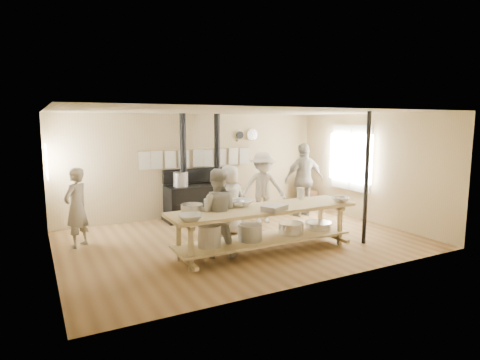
% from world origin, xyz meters
% --- Properties ---
extents(ground, '(7.00, 7.00, 0.00)m').
position_xyz_m(ground, '(0.00, 0.00, 0.00)').
color(ground, brown).
rests_on(ground, ground).
extents(room_shell, '(7.00, 7.00, 7.00)m').
position_xyz_m(room_shell, '(0.00, 0.00, 1.62)').
color(room_shell, tan).
rests_on(room_shell, ground).
extents(window_right, '(0.09, 1.50, 1.65)m').
position_xyz_m(window_right, '(3.47, 0.60, 1.50)').
color(window_right, beige).
rests_on(window_right, ground).
extents(left_opening, '(0.00, 0.90, 0.90)m').
position_xyz_m(left_opening, '(-3.45, 2.00, 1.60)').
color(left_opening, white).
rests_on(left_opening, ground).
extents(stove, '(1.90, 0.75, 2.60)m').
position_xyz_m(stove, '(-0.01, 2.12, 0.52)').
color(stove, black).
rests_on(stove, ground).
extents(towel_rail, '(3.00, 0.04, 0.47)m').
position_xyz_m(towel_rail, '(-0.00, 2.40, 1.55)').
color(towel_rail, tan).
rests_on(towel_rail, ground).
extents(back_wall_shelf, '(0.63, 0.14, 0.32)m').
position_xyz_m(back_wall_shelf, '(1.46, 2.43, 2.00)').
color(back_wall_shelf, tan).
rests_on(back_wall_shelf, ground).
extents(prep_table, '(3.60, 0.90, 0.85)m').
position_xyz_m(prep_table, '(-0.01, -0.90, 0.52)').
color(prep_table, tan).
rests_on(prep_table, ground).
extents(support_post, '(0.08, 0.08, 2.60)m').
position_xyz_m(support_post, '(2.05, -1.35, 1.30)').
color(support_post, black).
rests_on(support_post, ground).
extents(cook_far_left, '(0.66, 0.66, 1.54)m').
position_xyz_m(cook_far_left, '(-3.02, 1.06, 0.77)').
color(cook_far_left, '#A69F93').
rests_on(cook_far_left, ground).
extents(cook_left, '(0.96, 0.89, 1.59)m').
position_xyz_m(cook_left, '(-0.85, -0.67, 0.79)').
color(cook_left, '#A69F93').
rests_on(cook_left, ground).
extents(cook_center, '(0.74, 0.49, 1.50)m').
position_xyz_m(cook_center, '(-0.01, 0.51, 0.75)').
color(cook_center, '#A69F93').
rests_on(cook_center, ground).
extents(cook_right, '(1.13, 0.55, 1.88)m').
position_xyz_m(cook_right, '(2.43, 1.17, 0.94)').
color(cook_right, '#A69F93').
rests_on(cook_right, ground).
extents(cook_by_window, '(1.25, 0.98, 1.69)m').
position_xyz_m(cook_by_window, '(1.14, 1.05, 0.85)').
color(cook_by_window, '#A69F93').
rests_on(cook_by_window, ground).
extents(chair, '(0.48, 0.48, 0.93)m').
position_xyz_m(chair, '(3.15, 1.97, 0.27)').
color(chair, '#513320').
rests_on(chair, ground).
extents(bowl_white_a, '(0.48, 0.48, 0.10)m').
position_xyz_m(bowl_white_a, '(-1.55, -1.20, 0.90)').
color(bowl_white_a, white).
rests_on(bowl_white_a, prep_table).
extents(bowl_steel_a, '(0.47, 0.47, 0.11)m').
position_xyz_m(bowl_steel_a, '(-0.43, -0.62, 0.90)').
color(bowl_steel_a, silver).
rests_on(bowl_steel_a, prep_table).
extents(bowl_white_b, '(0.64, 0.64, 0.11)m').
position_xyz_m(bowl_white_b, '(-0.31, -0.57, 0.91)').
color(bowl_white_b, white).
rests_on(bowl_white_b, prep_table).
extents(bowl_steel_b, '(0.35, 0.35, 0.11)m').
position_xyz_m(bowl_steel_b, '(1.55, -1.19, 0.90)').
color(bowl_steel_b, silver).
rests_on(bowl_steel_b, prep_table).
extents(roasting_pan, '(0.53, 0.45, 0.10)m').
position_xyz_m(roasting_pan, '(0.01, -1.23, 0.90)').
color(roasting_pan, '#B2B2B7').
rests_on(roasting_pan, prep_table).
extents(mixing_bowl_large, '(0.39, 0.39, 0.12)m').
position_xyz_m(mixing_bowl_large, '(-1.28, -0.57, 0.91)').
color(mixing_bowl_large, silver).
rests_on(mixing_bowl_large, prep_table).
extents(bucket_galv, '(0.37, 0.37, 0.27)m').
position_xyz_m(bucket_galv, '(-0.79, -0.57, 0.98)').
color(bucket_galv, gray).
rests_on(bucket_galv, prep_table).
extents(deep_bowl_enamel, '(0.31, 0.31, 0.18)m').
position_xyz_m(deep_bowl_enamel, '(-0.90, -0.57, 0.94)').
color(deep_bowl_enamel, white).
rests_on(deep_bowl_enamel, prep_table).
extents(pitcher, '(0.19, 0.19, 0.23)m').
position_xyz_m(pitcher, '(1.05, -0.57, 0.97)').
color(pitcher, white).
rests_on(pitcher, prep_table).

